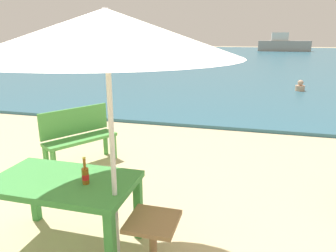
# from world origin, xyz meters

# --- Properties ---
(sea_water) EXTENTS (120.00, 50.00, 0.08)m
(sea_water) POSITION_xyz_m (0.00, 30.00, 0.04)
(sea_water) COLOR #2D6075
(sea_water) RESTS_ON ground_plane
(picnic_table_green) EXTENTS (1.40, 0.80, 0.76)m
(picnic_table_green) POSITION_xyz_m (-0.74, 0.42, 0.65)
(picnic_table_green) COLOR #3D8C42
(picnic_table_green) RESTS_ON ground_plane
(beer_bottle_amber) EXTENTS (0.07, 0.07, 0.26)m
(beer_bottle_amber) POSITION_xyz_m (-0.48, 0.39, 0.85)
(beer_bottle_amber) COLOR brown
(beer_bottle_amber) RESTS_ON picnic_table_green
(patio_umbrella) EXTENTS (2.10, 2.10, 2.30)m
(patio_umbrella) POSITION_xyz_m (-0.13, 0.27, 2.12)
(patio_umbrella) COLOR silver
(patio_umbrella) RESTS_ON ground_plane
(side_table_wood) EXTENTS (0.44, 0.44, 0.54)m
(side_table_wood) POSITION_xyz_m (0.21, 0.31, 0.35)
(side_table_wood) COLOR olive
(side_table_wood) RESTS_ON ground_plane
(bench_green_left) EXTENTS (0.94, 1.21, 0.95)m
(bench_green_left) POSITION_xyz_m (-1.75, 2.41, 0.54)
(bench_green_left) COLOR #4C9E47
(bench_green_left) RESTS_ON ground_plane
(swimmer_person) EXTENTS (0.34, 0.34, 0.41)m
(swimmer_person) POSITION_xyz_m (2.75, 10.59, 0.24)
(swimmer_person) COLOR tan
(swimmer_person) RESTS_ON sea_water
(boat_tanker) EXTENTS (6.36, 1.73, 2.31)m
(boat_tanker) POSITION_xyz_m (4.55, 41.89, 0.91)
(boat_tanker) COLOR gray
(boat_tanker) RESTS_ON sea_water
(boat_cargo_ship) EXTENTS (4.42, 1.21, 1.61)m
(boat_cargo_ship) POSITION_xyz_m (-13.43, 32.13, 0.66)
(boat_cargo_ship) COLOR #38383F
(boat_cargo_ship) RESTS_ON sea_water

